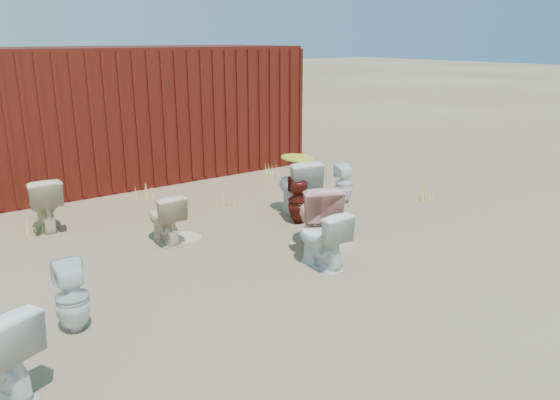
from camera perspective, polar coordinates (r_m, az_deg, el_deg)
ground at (r=6.76m, az=3.01°, el=-5.65°), size 100.00×100.00×0.00m
shipping_container at (r=10.88m, az=-14.61°, el=8.92°), size 6.00×2.40×2.40m
toilet_front_pink at (r=6.82m, az=3.92°, el=-1.66°), size 0.80×0.96×0.85m
toilet_front_c at (r=6.29m, az=4.40°, el=-4.03°), size 0.39×0.68×0.69m
toilet_front_maroon at (r=7.76m, az=1.95°, el=-0.07°), size 0.41×0.42×0.67m
toilet_back_a at (r=5.29m, az=-20.89°, el=-9.49°), size 0.33×0.34×0.66m
toilet_back_beige_left at (r=8.08m, az=-23.40°, el=-0.40°), size 0.50×0.79×0.77m
toilet_back_beige_right at (r=7.16m, az=-11.93°, el=-1.87°), size 0.39×0.66×0.67m
toilet_back_yellowlid at (r=8.11m, az=1.79°, el=1.38°), size 0.65×0.93×0.86m
toilet_back_e at (r=8.80m, az=6.72°, el=1.72°), size 0.36×0.36×0.63m
yellow_lid at (r=8.00m, az=1.82°, el=4.44°), size 0.44×0.54×0.02m
loose_tank at (r=6.95m, az=5.36°, el=-3.52°), size 0.54×0.34×0.35m
loose_lid_near at (r=7.37m, az=-9.92°, el=-3.85°), size 0.52×0.59×0.02m
weed_clump_a at (r=8.07m, az=-24.13°, el=-2.36°), size 0.36×0.36×0.27m
weed_clump_b at (r=8.60m, az=-5.95°, el=0.17°), size 0.32×0.32×0.27m
weed_clump_c at (r=10.08m, az=3.69°, el=2.68°), size 0.36×0.36×0.27m
weed_clump_d at (r=9.27m, az=-14.27°, el=1.00°), size 0.30×0.30×0.29m
weed_clump_e at (r=10.37m, az=-1.20°, el=3.06°), size 0.34×0.34×0.26m
weed_clump_f at (r=9.24m, az=14.91°, el=0.72°), size 0.28×0.28×0.24m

